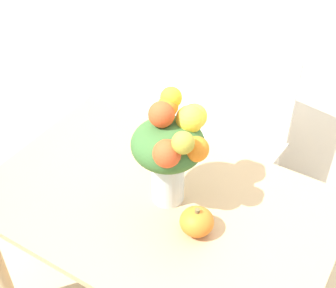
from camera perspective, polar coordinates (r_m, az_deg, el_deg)
name	(u,v)px	position (r m, az deg, el deg)	size (l,w,h in m)	color
dining_table	(158,218)	(1.90, -1.28, -8.99)	(1.34, 0.86, 0.75)	tan
flower_vase	(171,148)	(1.65, 0.36, -0.48)	(0.29, 0.29, 0.46)	silver
pumpkin	(197,221)	(1.69, 3.53, -9.41)	(0.12, 0.12, 0.11)	orange
dining_chair_near_window	(243,138)	(2.54, 9.09, 0.78)	(0.45, 0.45, 0.96)	white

